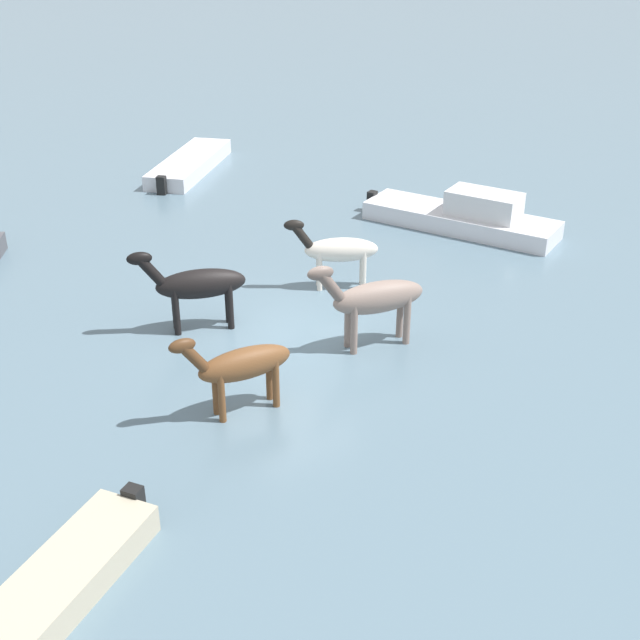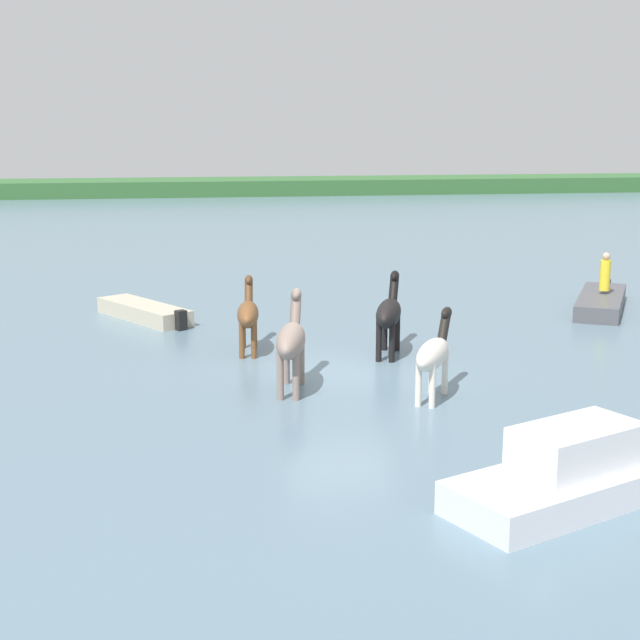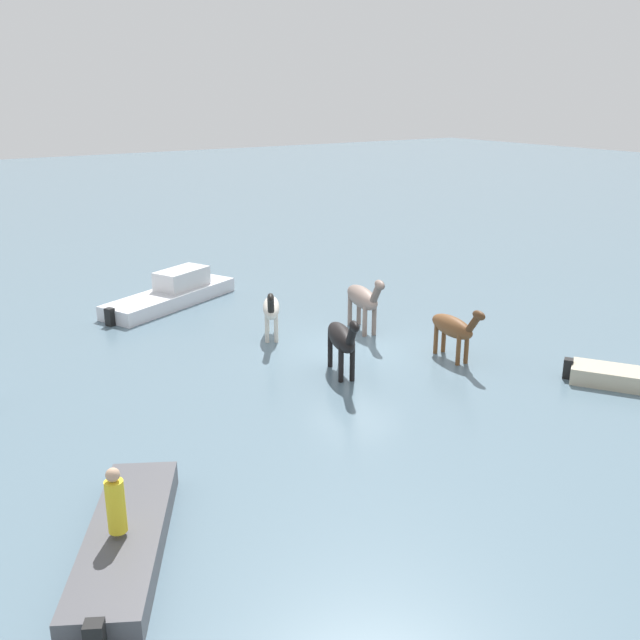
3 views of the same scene
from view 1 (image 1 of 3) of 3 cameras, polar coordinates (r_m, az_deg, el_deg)
name	(u,v)px [view 1 (image 1 of 3)]	position (r m, az deg, el deg)	size (l,w,h in m)	color
ground_plane	(289,338)	(17.98, -2.18, -1.29)	(145.35, 145.35, 0.00)	slate
horse_lead	(374,298)	(17.22, 3.79, 1.52)	(1.04, 2.64, 2.04)	gray
horse_dun_straggler	(197,285)	(18.11, -8.55, 2.45)	(1.22, 2.50, 1.96)	black
horse_mid_herd	(338,250)	(19.97, 1.25, 4.87)	(1.46, 2.16, 1.79)	silver
horse_rear_stallion	(241,365)	(15.07, -5.53, -3.12)	(0.72, 2.34, 1.81)	brown
boat_dinghy_port	(464,219)	(24.29, 9.97, 6.94)	(5.77, 3.75, 1.37)	silver
boat_tender_starboard	(54,595)	(12.29, -17.99, -17.69)	(2.90, 3.67, 0.71)	#B7AD93
boat_skiff_near	(190,166)	(29.81, -9.03, 10.51)	(4.59, 4.65, 0.75)	silver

